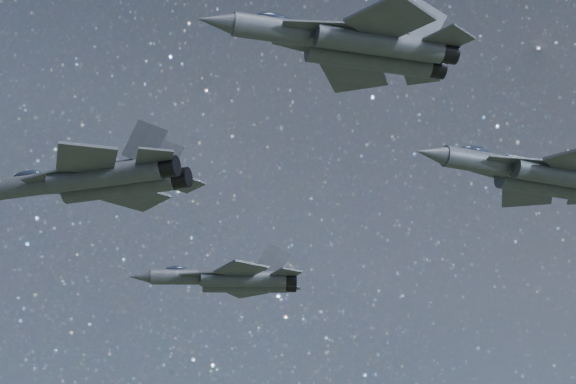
{
  "coord_description": "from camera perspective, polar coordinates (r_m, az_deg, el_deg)",
  "views": [
    {
      "loc": [
        5.7,
        -68.56,
        111.01
      ],
      "look_at": [
        1.11,
        0.75,
        140.05
      ],
      "focal_mm": 60.0,
      "sensor_mm": 36.0,
      "label": 1
    }
  ],
  "objects": [
    {
      "name": "jet_lead",
      "position": [
        76.98,
        -11.37,
        0.73
      ],
      "size": [
        20.07,
        13.68,
        5.04
      ],
      "rotation": [
        0.0,
        0.0,
        -0.24
      ],
      "color": "#2E333A"
    },
    {
      "name": "jet_slot",
      "position": [
        80.85,
        14.69,
        1.0
      ],
      "size": [
        19.16,
        12.54,
        4.94
      ],
      "rotation": [
        0.0,
        0.0,
        0.43
      ],
      "color": "#2E333A"
    },
    {
      "name": "jet_left",
      "position": [
        90.2,
        -3.44,
        -5.19
      ],
      "size": [
        16.42,
        11.56,
        4.15
      ],
      "rotation": [
        0.0,
        0.0,
        0.08
      ],
      "color": "#2E333A"
    },
    {
      "name": "jet_right",
      "position": [
        60.47,
        3.91,
        8.73
      ],
      "size": [
        17.03,
        11.4,
        4.31
      ],
      "rotation": [
        0.0,
        0.0,
        0.33
      ],
      "color": "#2E333A"
    }
  ]
}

